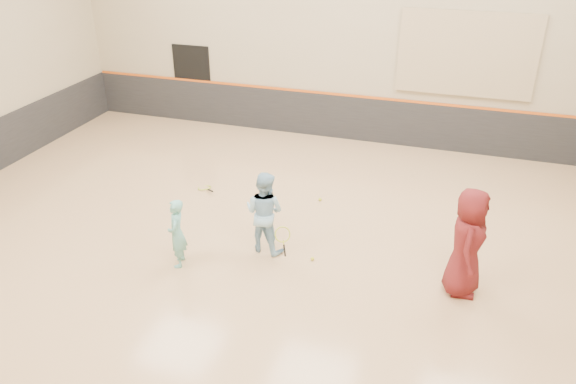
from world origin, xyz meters
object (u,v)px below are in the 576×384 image
(young_man, at_px, (467,243))
(spare_racket, at_px, (204,185))
(girl, at_px, (177,233))
(instructor, at_px, (264,212))

(young_man, bearing_deg, spare_racket, 69.40)
(girl, distance_m, instructor, 1.58)
(young_man, height_order, spare_racket, young_man)
(girl, xyz_separation_m, spare_racket, (-0.86, 2.81, -0.55))
(instructor, height_order, spare_racket, instructor)
(girl, height_order, spare_racket, girl)
(instructor, distance_m, spare_racket, 2.93)
(instructor, xyz_separation_m, spare_racket, (-2.13, 1.89, -0.70))
(instructor, bearing_deg, girl, 46.33)
(girl, distance_m, spare_racket, 2.99)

